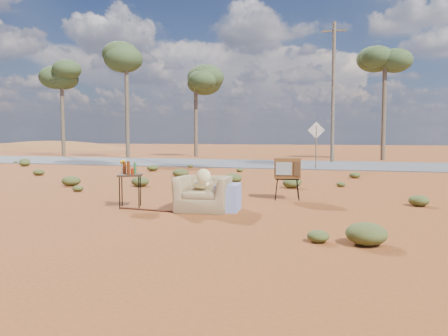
# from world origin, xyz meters

# --- Properties ---
(ground) EXTENTS (140.00, 140.00, 0.00)m
(ground) POSITION_xyz_m (0.00, 0.00, 0.00)
(ground) COLOR brown
(ground) RESTS_ON ground
(highway) EXTENTS (140.00, 7.00, 0.04)m
(highway) POSITION_xyz_m (0.00, 15.00, 0.02)
(highway) COLOR #565659
(highway) RESTS_ON ground
(dirt_mound) EXTENTS (26.00, 18.00, 2.00)m
(dirt_mound) POSITION_xyz_m (-30.00, 34.00, 0.00)
(dirt_mound) COLOR #955124
(dirt_mound) RESTS_ON ground
(armchair) EXTENTS (1.31, 0.91, 0.94)m
(armchair) POSITION_xyz_m (0.24, -0.04, 0.44)
(armchair) COLOR olive
(armchair) RESTS_ON ground
(tv_unit) EXTENTS (0.69, 0.59, 1.01)m
(tv_unit) POSITION_xyz_m (1.58, 2.01, 0.75)
(tv_unit) COLOR black
(tv_unit) RESTS_ON ground
(side_table) EXTENTS (0.65, 0.65, 1.01)m
(side_table) POSITION_xyz_m (-1.53, -0.11, 0.74)
(side_table) COLOR #372014
(side_table) RESTS_ON ground
(rusty_bar) EXTENTS (1.34, 0.18, 0.04)m
(rusty_bar) POSITION_xyz_m (-0.93, -0.41, 0.02)
(rusty_bar) COLOR #4C2214
(rusty_bar) RESTS_ON ground
(road_sign) EXTENTS (0.78, 0.06, 2.19)m
(road_sign) POSITION_xyz_m (1.50, 12.00, 1.50)
(road_sign) COLOR brown
(road_sign) RESTS_ON ground
(eucalyptus_far_left) EXTENTS (3.20, 3.20, 7.10)m
(eucalyptus_far_left) POSITION_xyz_m (-18.00, 20.00, 5.94)
(eucalyptus_far_left) COLOR brown
(eucalyptus_far_left) RESTS_ON ground
(eucalyptus_left) EXTENTS (3.20, 3.20, 8.10)m
(eucalyptus_left) POSITION_xyz_m (-12.00, 19.00, 6.92)
(eucalyptus_left) COLOR brown
(eucalyptus_left) RESTS_ON ground
(eucalyptus_near_left) EXTENTS (3.20, 3.20, 6.60)m
(eucalyptus_near_left) POSITION_xyz_m (-8.00, 22.00, 5.45)
(eucalyptus_near_left) COLOR brown
(eucalyptus_near_left) RESTS_ON ground
(eucalyptus_center) EXTENTS (3.20, 3.20, 7.60)m
(eucalyptus_center) POSITION_xyz_m (5.00, 21.00, 6.43)
(eucalyptus_center) COLOR brown
(eucalyptus_center) RESTS_ON ground
(utility_pole_center) EXTENTS (1.40, 0.20, 8.00)m
(utility_pole_center) POSITION_xyz_m (2.00, 17.50, 4.15)
(utility_pole_center) COLOR brown
(utility_pole_center) RESTS_ON ground
(scrub_patch) EXTENTS (17.49, 8.07, 0.33)m
(scrub_patch) POSITION_xyz_m (-0.82, 4.41, 0.14)
(scrub_patch) COLOR #4F5625
(scrub_patch) RESTS_ON ground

